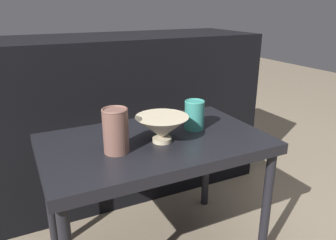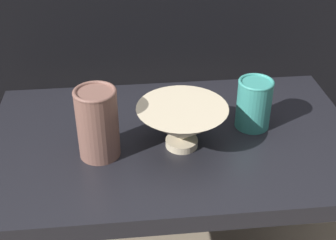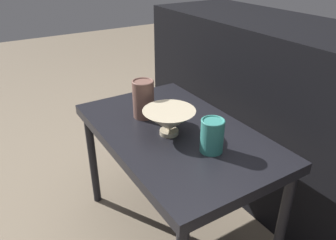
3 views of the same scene
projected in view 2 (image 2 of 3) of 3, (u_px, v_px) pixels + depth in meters
The scene contains 5 objects.
table at pixel (173, 156), 1.06m from camera, with size 0.82×0.50×0.52m.
couch_backdrop at pixel (153, 59), 1.60m from camera, with size 1.58×0.50×0.83m.
bowl at pixel (182, 124), 0.97m from camera, with size 0.19×0.19×0.10m.
vase_textured_left at pixel (98, 122), 0.94m from camera, with size 0.09×0.09×0.15m.
vase_colorful_right at pixel (254, 103), 1.04m from camera, with size 0.08×0.08×0.12m.
Camera 2 is at (-0.10, -0.84, 1.11)m, focal length 50.00 mm.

